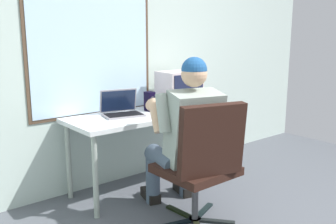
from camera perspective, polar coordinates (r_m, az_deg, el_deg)
wall_rear at (r=3.74m, az=-3.44°, el=11.29°), size 4.96×0.08×2.77m
desk at (r=3.40m, az=-2.65°, el=-1.13°), size 1.56×0.60×0.71m
office_chair at (r=2.68m, az=5.45°, el=-7.29°), size 0.60×0.64×0.95m
person_seated at (r=2.85m, az=2.82°, el=-3.57°), size 0.62×0.82×1.25m
crt_monitor at (r=3.64m, az=1.75°, el=3.93°), size 0.40×0.32×0.35m
laptop at (r=3.29m, az=-7.25°, el=0.57°), size 0.39×0.34×0.22m
wine_glass at (r=3.35m, az=0.43°, el=1.66°), size 0.09×0.09×0.16m
desk_speaker at (r=3.44m, az=-2.85°, el=1.66°), size 0.07×0.10×0.18m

